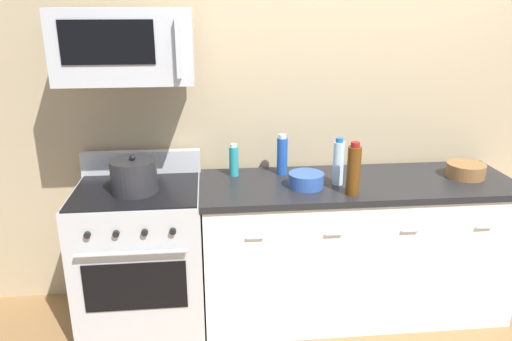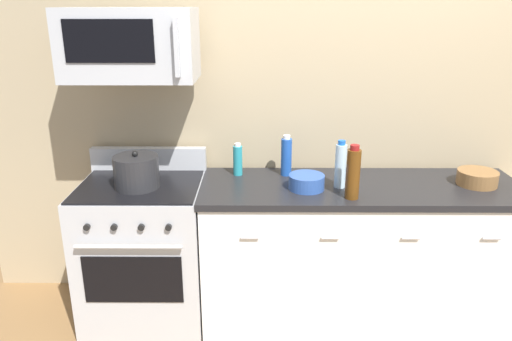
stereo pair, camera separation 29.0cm
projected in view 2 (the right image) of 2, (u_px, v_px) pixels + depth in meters
ground_plane at (352, 313)px, 3.28m from camera, size 6.07×6.07×0.00m
back_wall at (354, 102)px, 3.23m from camera, size 5.06×0.10×2.70m
counter_unit at (357, 252)px, 3.13m from camera, size 1.97×0.66×0.92m
range_oven at (145, 250)px, 3.14m from camera, size 0.76×0.69×1.07m
microwave at (130, 44)px, 2.76m from camera, size 0.74×0.44×0.40m
bottle_soda_blue at (286, 156)px, 3.12m from camera, size 0.07×0.07×0.26m
bottle_wine_amber at (353, 173)px, 2.73m from camera, size 0.08×0.08×0.31m
bottle_water_clear at (340, 165)px, 2.90m from camera, size 0.07×0.07×0.29m
bottle_dish_soap at (238, 160)px, 3.13m from camera, size 0.06×0.06×0.21m
bowl_blue_mixing at (307, 182)px, 2.90m from camera, size 0.21×0.21×0.09m
bowl_wooden_salad at (477, 177)px, 2.97m from camera, size 0.24×0.24×0.09m
stockpot at (136, 172)px, 2.91m from camera, size 0.27×0.27×0.23m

